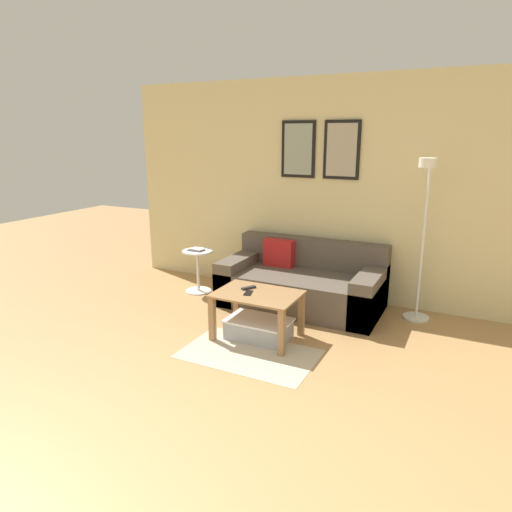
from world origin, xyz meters
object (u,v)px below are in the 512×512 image
Objects in this scene: coffee_table at (257,303)px; floor_lamp at (423,229)px; book_stack at (197,249)px; remote_control at (249,288)px; cell_phone at (248,293)px; couch at (302,284)px; storage_bin at (259,329)px; side_table at (198,267)px.

floor_lamp reaches higher than coffee_table.
book_stack is at bearing -175.56° from floor_lamp.
remote_control is at bearing -35.33° from book_stack.
floor_lamp reaches higher than cell_phone.
couch is 2.93× the size of storage_bin.
cell_phone is at bearing -32.42° from remote_control.
floor_lamp is at bearing 4.51° from side_table.
coffee_table is at bearing 2.05° from remote_control.
coffee_table is 4.16× the size of book_stack.
floor_lamp is at bearing 24.46° from cell_phone.
floor_lamp is (1.29, 1.09, 0.90)m from storage_bin.
coffee_table reaches higher than storage_bin.
cell_phone is at bearing -160.22° from storage_bin.
cell_phone is (-0.09, -0.03, 0.36)m from storage_bin.
cell_phone is at bearing -97.83° from couch.
book_stack reaches higher than storage_bin.
side_table is 0.22m from book_stack.
side_table is at bearing 176.23° from remote_control.
couch reaches higher than cell_phone.
side_table is at bearing 145.22° from storage_bin.
storage_bin is at bearing 5.20° from cell_phone.
cell_phone is at bearing -140.97° from floor_lamp.
cell_phone reaches higher than coffee_table.
coffee_table is 1.30× the size of storage_bin.
book_stack is 1.27× the size of remote_control.
storage_bin is 0.41m from remote_control.
remote_control is (1.14, -0.81, -0.08)m from book_stack.
remote_control is at bearing 101.30° from cell_phone.
storage_bin is 1.15× the size of side_table.
floor_lamp is 11.33× the size of remote_control.
floor_lamp is 2.63m from book_stack.
side_table is 3.78× the size of cell_phone.
coffee_table is 1.54m from side_table.
couch is 1.45m from floor_lamp.
remote_control is 1.07× the size of cell_phone.
book_stack is at bearing -174.44° from couch.
couch is at bearing -176.78° from floor_lamp.
storage_bin is 0.38m from cell_phone.
storage_bin is (-0.05, -1.02, -0.16)m from couch.
coffee_table is 0.47× the size of floor_lamp.
side_table is at bearing -16.05° from book_stack.
couch is 1.08m from cell_phone.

